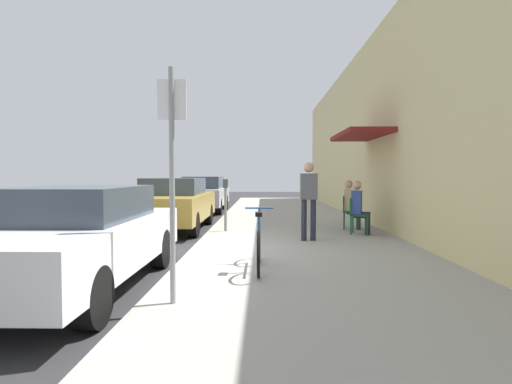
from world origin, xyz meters
TOP-DOWN VIEW (x-y plane):
  - ground_plane at (0.00, 0.00)m, footprint 60.00×60.00m
  - sidewalk_slab at (2.25, 2.00)m, footprint 4.50×32.00m
  - building_facade at (4.65, 2.01)m, footprint 1.40×32.00m
  - parked_car_0 at (-1.10, -2.49)m, footprint 1.80×4.40m
  - parked_car_1 at (-1.10, 3.56)m, footprint 1.80×4.40m
  - parked_car_2 at (-1.10, 9.38)m, footprint 1.80×4.40m
  - parking_meter at (0.45, 2.51)m, footprint 0.12×0.10m
  - street_sign at (0.40, -3.42)m, footprint 0.32×0.06m
  - bicycle_0 at (1.34, -1.75)m, footprint 0.46×1.71m
  - cafe_chair_0 at (3.66, 2.01)m, footprint 0.56×0.56m
  - seated_patron_0 at (3.71, 1.99)m, footprint 0.51×0.47m
  - cafe_chair_1 at (3.66, 2.95)m, footprint 0.52×0.52m
  - seated_patron_1 at (3.71, 2.94)m, footprint 0.48×0.43m
  - pedestrian_standing at (2.39, 1.00)m, footprint 0.36×0.22m

SIDE VIEW (x-z plane):
  - ground_plane at x=0.00m, z-range 0.00..0.00m
  - sidewalk_slab at x=2.25m, z-range 0.00..0.12m
  - bicycle_0 at x=1.34m, z-range 0.03..0.93m
  - cafe_chair_0 at x=3.66m, z-range 0.19..1.06m
  - cafe_chair_1 at x=3.66m, z-range 0.19..1.06m
  - parked_car_0 at x=-1.10m, z-range 0.03..1.42m
  - parked_car_1 at x=-1.10m, z-range 0.03..1.49m
  - parked_car_2 at x=-1.10m, z-range 0.02..1.50m
  - seated_patron_0 at x=3.71m, z-range 0.17..1.46m
  - seated_patron_1 at x=3.71m, z-range 0.17..1.46m
  - parking_meter at x=0.45m, z-range 0.23..1.55m
  - pedestrian_standing at x=2.39m, z-range 0.27..1.97m
  - street_sign at x=0.40m, z-range 0.34..2.94m
  - building_facade at x=4.65m, z-range 0.00..5.55m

